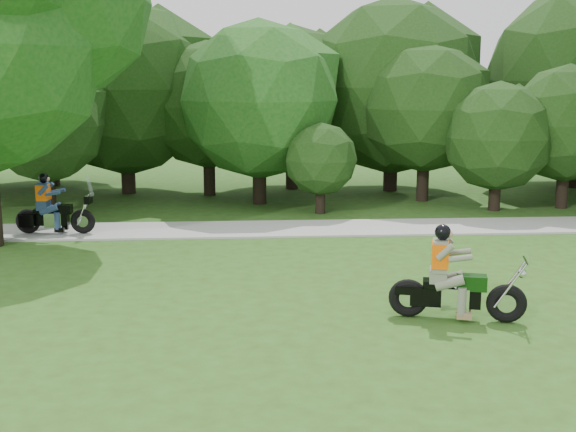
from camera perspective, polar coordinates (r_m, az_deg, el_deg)
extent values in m
plane|color=#2E4C15|center=(13.52, 13.69, -7.98)|extent=(100.00, 100.00, 0.00)
cube|color=#A2A29C|center=(21.01, 7.23, -0.90)|extent=(60.00, 2.20, 0.06)
cylinder|color=black|center=(27.91, 8.10, 3.82)|extent=(0.53, 0.53, 1.80)
sphere|color=#15350F|center=(27.71, 8.27, 10.08)|extent=(6.61, 6.61, 6.61)
cylinder|color=black|center=(25.66, 20.86, 2.30)|extent=(0.39, 0.39, 1.55)
sphere|color=#15350F|center=(25.46, 21.17, 6.83)|extent=(3.86, 3.86, 3.86)
cylinder|color=black|center=(24.52, 16.02, 1.89)|extent=(0.38, 0.38, 1.26)
sphere|color=#15350F|center=(24.32, 16.24, 6.05)|extent=(3.55, 3.55, 3.55)
cylinder|color=black|center=(24.51, -18.34, 2.14)|extent=(0.39, 0.39, 1.59)
sphere|color=#15350F|center=(24.30, -18.62, 6.81)|extent=(3.71, 3.71, 3.71)
cylinder|color=black|center=(30.42, -18.16, 3.97)|extent=(0.55, 0.55, 1.80)
sphere|color=#15350F|center=(30.23, -18.51, 9.89)|extent=(6.92, 6.92, 6.92)
cylinder|color=black|center=(28.10, 0.30, 3.98)|extent=(0.47, 0.47, 1.80)
sphere|color=#15350F|center=(27.90, 0.31, 9.40)|extent=(5.41, 5.41, 5.41)
cylinder|color=black|center=(24.80, -2.27, 3.03)|extent=(0.47, 0.47, 1.80)
sphere|color=#175118|center=(24.57, -2.32, 9.16)|extent=(5.38, 5.38, 5.38)
cylinder|color=black|center=(26.73, -6.24, 3.55)|extent=(0.43, 0.43, 1.80)
sphere|color=#15350F|center=(26.53, -6.35, 8.70)|extent=(4.62, 4.62, 4.62)
cylinder|color=black|center=(23.08, 2.57, 1.42)|extent=(0.32, 0.32, 0.99)
sphere|color=#15350F|center=(22.91, 2.60, 4.51)|extent=(2.33, 2.33, 2.33)
cylinder|color=black|center=(27.69, -12.52, 3.61)|extent=(0.52, 0.52, 1.80)
sphere|color=#15350F|center=(27.48, -12.79, 9.80)|extent=(6.43, 6.43, 6.43)
cylinder|color=black|center=(30.71, 21.62, 3.80)|extent=(0.56, 0.56, 1.80)
cylinder|color=black|center=(25.80, 10.61, 3.16)|extent=(0.42, 0.42, 1.80)
sphere|color=#15350F|center=(25.60, 10.80, 8.40)|extent=(4.49, 4.49, 4.49)
sphere|color=#175118|center=(20.14, -18.13, 15.80)|extent=(5.12, 5.12, 5.12)
torus|color=black|center=(13.39, 9.47, -6.40)|extent=(0.74, 0.38, 0.71)
torus|color=black|center=(13.47, 16.88, -6.63)|extent=(0.74, 0.38, 0.71)
cube|color=black|center=(13.38, 12.30, -6.30)|extent=(1.26, 0.55, 0.33)
cube|color=silver|center=(13.39, 13.05, -6.32)|extent=(0.56, 0.46, 0.41)
cube|color=black|center=(13.31, 14.30, -5.10)|extent=(0.59, 0.43, 0.26)
cube|color=black|center=(13.30, 11.75, -5.19)|extent=(0.59, 0.45, 0.10)
cylinder|color=silver|center=(13.37, 17.14, -5.18)|extent=(0.54, 0.18, 0.84)
cylinder|color=silver|center=(13.29, 18.28, -3.40)|extent=(0.20, 0.64, 0.04)
cube|color=#616754|center=(13.26, 11.78, -4.60)|extent=(0.39, 0.45, 0.24)
cube|color=#616754|center=(13.17, 11.93, -3.07)|extent=(0.36, 0.48, 0.57)
cube|color=#FF5E05|center=(13.17, 11.93, -2.98)|extent=(0.40, 0.53, 0.45)
sphere|color=black|center=(13.08, 12.13, -1.26)|extent=(0.28, 0.28, 0.28)
torus|color=black|center=(21.10, -19.85, -0.39)|extent=(0.70, 0.25, 0.68)
torus|color=black|center=(20.62, -15.90, -0.41)|extent=(0.70, 0.25, 0.68)
cube|color=black|center=(20.90, -18.38, -0.27)|extent=(1.11, 0.32, 0.31)
cube|color=silver|center=(20.85, -17.99, -0.27)|extent=(0.49, 0.37, 0.39)
cube|color=black|center=(20.72, -17.40, 0.53)|extent=(0.53, 0.33, 0.25)
cube|color=black|center=(20.89, -18.74, 0.42)|extent=(0.53, 0.35, 0.10)
cylinder|color=silver|center=(20.55, -15.85, 0.53)|extent=(0.39, 0.07, 0.88)
cylinder|color=silver|center=(20.43, -15.47, 1.69)|extent=(0.08, 0.63, 0.04)
cube|color=black|center=(20.88, -19.94, -0.38)|extent=(0.42, 0.15, 0.33)
cube|color=black|center=(21.27, -19.54, -0.15)|extent=(0.42, 0.15, 0.33)
cube|color=navy|center=(20.87, -18.76, 0.79)|extent=(0.32, 0.39, 0.23)
cube|color=navy|center=(20.81, -18.77, 1.74)|extent=(0.28, 0.43, 0.55)
cube|color=#FF5E05|center=(20.80, -18.77, 1.79)|extent=(0.32, 0.47, 0.43)
sphere|color=black|center=(20.74, -18.76, 2.86)|extent=(0.27, 0.27, 0.27)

